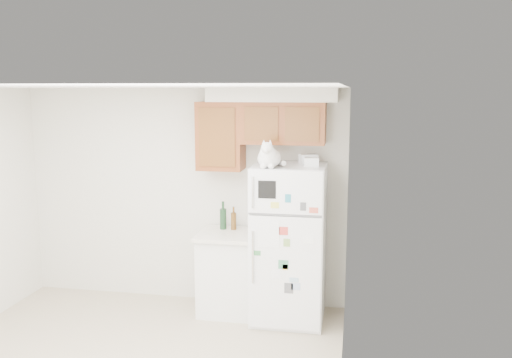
% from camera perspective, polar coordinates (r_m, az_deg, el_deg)
% --- Properties ---
extents(room_shell, '(3.84, 4.04, 2.52)m').
position_cam_1_polar(room_shell, '(4.68, -12.92, -0.77)').
color(room_shell, beige).
rests_on(room_shell, ground_plane).
extents(refrigerator, '(0.76, 0.78, 1.70)m').
position_cam_1_polar(refrigerator, '(5.86, 3.49, -6.78)').
color(refrigerator, white).
rests_on(refrigerator, ground_plane).
extents(base_counter, '(0.64, 0.64, 0.92)m').
position_cam_1_polar(base_counter, '(6.16, -2.94, -9.74)').
color(base_counter, white).
rests_on(base_counter, ground_plane).
extents(cat, '(0.29, 0.42, 0.30)m').
position_cam_1_polar(cat, '(5.46, 1.37, 2.35)').
color(cat, white).
rests_on(cat, refrigerator).
extents(storage_box_back, '(0.22, 0.19, 0.10)m').
position_cam_1_polar(storage_box_back, '(5.81, 5.51, 2.13)').
color(storage_box_back, white).
rests_on(storage_box_back, refrigerator).
extents(storage_box_front, '(0.16, 0.12, 0.09)m').
position_cam_1_polar(storage_box_front, '(5.59, 5.87, 1.79)').
color(storage_box_front, white).
rests_on(storage_box_front, refrigerator).
extents(bottle_green, '(0.07, 0.07, 0.32)m').
position_cam_1_polar(bottle_green, '(6.14, -3.48, -3.83)').
color(bottle_green, '#19381E').
rests_on(bottle_green, base_counter).
extents(bottle_amber, '(0.06, 0.06, 0.26)m').
position_cam_1_polar(bottle_amber, '(6.11, -2.37, -4.15)').
color(bottle_amber, '#593814').
rests_on(bottle_amber, base_counter).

